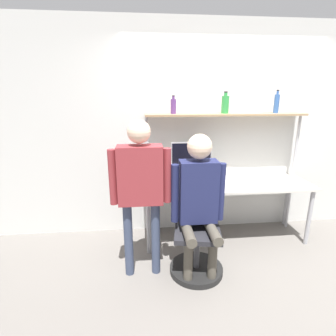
{
  "coord_description": "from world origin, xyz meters",
  "views": [
    {
      "loc": [
        -1.03,
        -2.66,
        1.82
      ],
      "look_at": [
        -0.78,
        -0.12,
        1.1
      ],
      "focal_mm": 28.0,
      "sensor_mm": 36.0,
      "label": 1
    }
  ],
  "objects_px": {
    "laptop": "(185,184)",
    "person_seated": "(199,195)",
    "bottle_green": "(225,104)",
    "cell_phone": "(207,187)",
    "office_chair": "(197,245)",
    "monitor": "(191,160)",
    "bottle_purple": "(173,106)",
    "bottle_blue": "(277,103)",
    "person_standing": "(140,181)"
  },
  "relations": [
    {
      "from": "cell_phone",
      "to": "person_seated",
      "type": "height_order",
      "value": "person_seated"
    },
    {
      "from": "cell_phone",
      "to": "bottle_blue",
      "type": "bearing_deg",
      "value": 19.06
    },
    {
      "from": "monitor",
      "to": "bottle_blue",
      "type": "bearing_deg",
      "value": 1.7
    },
    {
      "from": "person_seated",
      "to": "bottle_purple",
      "type": "xyz_separation_m",
      "value": [
        -0.15,
        0.85,
        0.81
      ]
    },
    {
      "from": "office_chair",
      "to": "bottle_green",
      "type": "height_order",
      "value": "bottle_green"
    },
    {
      "from": "laptop",
      "to": "bottle_green",
      "type": "bearing_deg",
      "value": 30.59
    },
    {
      "from": "bottle_blue",
      "to": "cell_phone",
      "type": "bearing_deg",
      "value": -160.94
    },
    {
      "from": "person_seated",
      "to": "bottle_purple",
      "type": "height_order",
      "value": "bottle_purple"
    },
    {
      "from": "person_seated",
      "to": "bottle_green",
      "type": "bearing_deg",
      "value": 60.4
    },
    {
      "from": "bottle_blue",
      "to": "bottle_purple",
      "type": "bearing_deg",
      "value": 180.0
    },
    {
      "from": "cell_phone",
      "to": "office_chair",
      "type": "bearing_deg",
      "value": -113.82
    },
    {
      "from": "person_standing",
      "to": "bottle_blue",
      "type": "xyz_separation_m",
      "value": [
        1.7,
        0.8,
        0.69
      ]
    },
    {
      "from": "bottle_blue",
      "to": "laptop",
      "type": "bearing_deg",
      "value": -165.25
    },
    {
      "from": "monitor",
      "to": "bottle_green",
      "type": "relative_size",
      "value": 1.97
    },
    {
      "from": "laptop",
      "to": "bottle_blue",
      "type": "relative_size",
      "value": 1.03
    },
    {
      "from": "monitor",
      "to": "bottle_blue",
      "type": "height_order",
      "value": "bottle_blue"
    },
    {
      "from": "bottle_green",
      "to": "bottle_blue",
      "type": "relative_size",
      "value": 0.93
    },
    {
      "from": "laptop",
      "to": "office_chair",
      "type": "height_order",
      "value": "laptop"
    },
    {
      "from": "cell_phone",
      "to": "person_seated",
      "type": "distance_m",
      "value": 0.59
    },
    {
      "from": "bottle_blue",
      "to": "person_seated",
      "type": "bearing_deg",
      "value": -143.21
    },
    {
      "from": "bottle_purple",
      "to": "bottle_blue",
      "type": "relative_size",
      "value": 0.77
    },
    {
      "from": "person_seated",
      "to": "bottle_blue",
      "type": "bearing_deg",
      "value": 36.79
    },
    {
      "from": "office_chair",
      "to": "cell_phone",
      "type": "bearing_deg",
      "value": 66.18
    },
    {
      "from": "laptop",
      "to": "person_seated",
      "type": "distance_m",
      "value": 0.54
    },
    {
      "from": "person_standing",
      "to": "bottle_blue",
      "type": "distance_m",
      "value": 2.0
    },
    {
      "from": "monitor",
      "to": "bottle_green",
      "type": "xyz_separation_m",
      "value": [
        0.41,
        0.03,
        0.68
      ]
    },
    {
      "from": "person_seated",
      "to": "bottle_purple",
      "type": "relative_size",
      "value": 6.81
    },
    {
      "from": "laptop",
      "to": "person_seated",
      "type": "bearing_deg",
      "value": -85.57
    },
    {
      "from": "laptop",
      "to": "cell_phone",
      "type": "distance_m",
      "value": 0.27
    },
    {
      "from": "cell_phone",
      "to": "bottle_green",
      "type": "xyz_separation_m",
      "value": [
        0.26,
        0.31,
        0.95
      ]
    },
    {
      "from": "laptop",
      "to": "bottle_green",
      "type": "relative_size",
      "value": 1.11
    },
    {
      "from": "person_standing",
      "to": "bottle_green",
      "type": "distance_m",
      "value": 1.48
    },
    {
      "from": "laptop",
      "to": "bottle_blue",
      "type": "xyz_separation_m",
      "value": [
        1.18,
        0.31,
        0.9
      ]
    },
    {
      "from": "bottle_purple",
      "to": "person_seated",
      "type": "bearing_deg",
      "value": -79.79
    },
    {
      "from": "laptop",
      "to": "person_standing",
      "type": "xyz_separation_m",
      "value": [
        -0.52,
        -0.49,
        0.21
      ]
    },
    {
      "from": "monitor",
      "to": "laptop",
      "type": "distance_m",
      "value": 0.37
    },
    {
      "from": "laptop",
      "to": "cell_phone",
      "type": "relative_size",
      "value": 1.92
    },
    {
      "from": "office_chair",
      "to": "bottle_green",
      "type": "relative_size",
      "value": 3.65
    },
    {
      "from": "bottle_purple",
      "to": "person_standing",
      "type": "bearing_deg",
      "value": -117.19
    },
    {
      "from": "monitor",
      "to": "cell_phone",
      "type": "xyz_separation_m",
      "value": [
        0.15,
        -0.28,
        -0.27
      ]
    },
    {
      "from": "person_seated",
      "to": "laptop",
      "type": "bearing_deg",
      "value": 94.43
    },
    {
      "from": "monitor",
      "to": "laptop",
      "type": "height_order",
      "value": "monitor"
    },
    {
      "from": "cell_phone",
      "to": "person_seated",
      "type": "bearing_deg",
      "value": -112.61
    },
    {
      "from": "person_standing",
      "to": "bottle_purple",
      "type": "bearing_deg",
      "value": 62.81
    },
    {
      "from": "monitor",
      "to": "bottle_purple",
      "type": "bearing_deg",
      "value": 172.14
    },
    {
      "from": "laptop",
      "to": "person_seated",
      "type": "xyz_separation_m",
      "value": [
        0.04,
        -0.54,
        0.07
      ]
    },
    {
      "from": "laptop",
      "to": "bottle_purple",
      "type": "distance_m",
      "value": 0.94
    },
    {
      "from": "person_standing",
      "to": "monitor",
      "type": "bearing_deg",
      "value": 50.24
    },
    {
      "from": "monitor",
      "to": "bottle_purple",
      "type": "distance_m",
      "value": 0.7
    },
    {
      "from": "person_seated",
      "to": "office_chair",
      "type": "bearing_deg",
      "value": 81.54
    }
  ]
}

